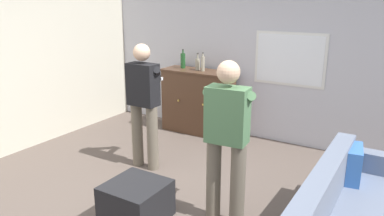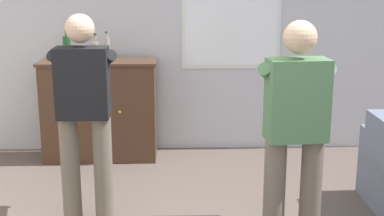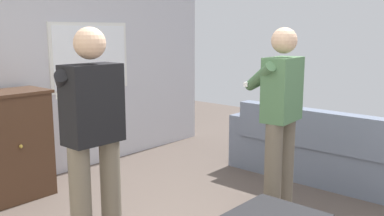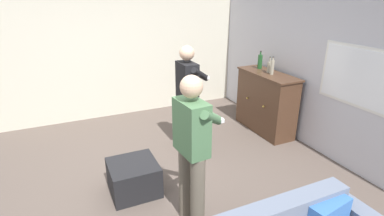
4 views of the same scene
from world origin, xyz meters
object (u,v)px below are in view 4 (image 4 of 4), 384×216
sideboard_cabinet (266,102)px  bottle_liquor_amber (272,67)px  person_standing_right (192,147)px  bottle_spirits_clear (260,62)px  ottoman (134,177)px  bottle_wine_green (269,67)px  person_standing_left (188,95)px

sideboard_cabinet → bottle_liquor_amber: 0.67m
bottle_liquor_amber → person_standing_right: bearing=-54.8°
sideboard_cabinet → bottle_spirits_clear: bottle_spirits_clear is taller
person_standing_right → bottle_liquor_amber: bearing=125.2°
bottle_spirits_clear → ottoman: bearing=-66.8°
bottle_wine_green → bottle_spirits_clear: bearing=175.9°
bottle_wine_green → bottle_spirits_clear: 0.31m
bottle_spirits_clear → person_standing_right: bearing=-48.8°
bottle_spirits_clear → bottle_wine_green: bearing=-4.1°
bottle_liquor_amber → person_standing_right: 2.67m
bottle_wine_green → sideboard_cabinet: bearing=-51.2°
bottle_spirits_clear → person_standing_left: person_standing_left is taller
bottle_liquor_amber → bottle_spirits_clear: bearing=171.5°
bottle_wine_green → person_standing_left: bearing=-85.1°
bottle_liquor_amber → bottle_spirits_clear: bottle_spirits_clear is taller
person_standing_left → bottle_wine_green: bearing=94.9°
sideboard_cabinet → bottle_liquor_amber: size_ratio=4.04×
sideboard_cabinet → bottle_liquor_amber: bearing=-7.4°
person_standing_left → bottle_spirits_clear: bearing=105.2°
bottle_spirits_clear → sideboard_cabinet: bearing=-8.8°
bottle_liquor_amber → bottle_spirits_clear: size_ratio=0.95×
sideboard_cabinet → bottle_wine_green: (-0.02, 0.03, 0.64)m
bottle_liquor_amber → sideboard_cabinet: bearing=172.6°
bottle_wine_green → ottoman: bottle_wine_green is taller
sideboard_cabinet → bottle_spirits_clear: size_ratio=3.82×
person_standing_left → person_standing_right: bearing=-22.0°
sideboard_cabinet → person_standing_right: bearing=-53.2°
bottle_spirits_clear → person_standing_left: (0.44, -1.62, -0.27)m
bottle_spirits_clear → person_standing_left: 1.70m
bottle_wine_green → ottoman: (0.85, -2.66, -0.98)m
ottoman → bottle_spirits_clear: bearing=113.2°
ottoman → person_standing_right: 1.18m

